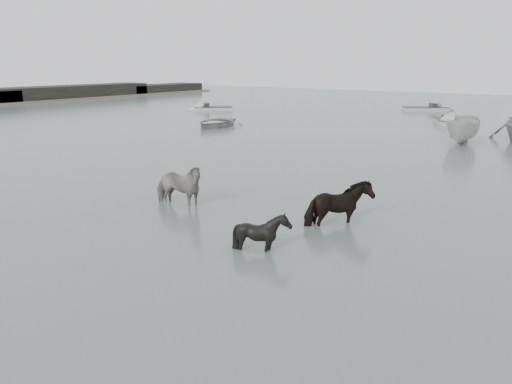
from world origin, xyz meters
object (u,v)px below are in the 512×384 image
at_px(pony_dark, 340,197).
at_px(pony_black, 262,225).
at_px(rowboat_lead, 215,121).
at_px(pony_pinto, 178,180).

relative_size(pony_dark, pony_black, 1.27).
distance_m(pony_dark, rowboat_lead, 23.73).
height_order(pony_pinto, pony_black, pony_pinto).
distance_m(pony_pinto, pony_black, 4.97).
bearing_deg(pony_pinto, pony_dark, -86.76).
bearing_deg(pony_dark, pony_black, 175.70).
bearing_deg(rowboat_lead, pony_black, -57.92).
height_order(pony_dark, rowboat_lead, pony_dark).
distance_m(pony_pinto, rowboat_lead, 20.98).
relative_size(pony_pinto, rowboat_lead, 0.47).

